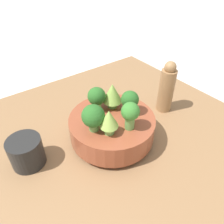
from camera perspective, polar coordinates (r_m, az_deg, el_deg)
name	(u,v)px	position (r m, az deg, el deg)	size (l,w,h in m)	color
ground_plane	(111,153)	(0.66, -0.21, -10.55)	(6.00, 6.00, 0.00)	silver
table	(111,147)	(0.65, -0.21, -9.20)	(0.83, 0.87, 0.05)	olive
bowl	(112,127)	(0.61, 0.00, -3.96)	(0.23, 0.23, 0.08)	brown
broccoli_floret_right	(96,97)	(0.59, -4.08, 3.87)	(0.05, 0.05, 0.07)	#7AB256
broccoli_floret_back	(94,117)	(0.52, -4.78, -1.35)	(0.06, 0.06, 0.07)	#609347
broccoli_floret_left	(130,113)	(0.53, 4.80, -0.37)	(0.05, 0.05, 0.08)	#609347
romanesco_piece_near	(112,94)	(0.60, 0.10, 4.83)	(0.05, 0.05, 0.07)	#609347
romanesco_piece_far	(109,120)	(0.52, -0.79, -2.08)	(0.05, 0.05, 0.07)	#7AB256
broccoli_floret_front	(130,100)	(0.58, 4.60, 3.04)	(0.05, 0.05, 0.07)	#7AB256
cup	(26,152)	(0.59, -21.45, -9.69)	(0.08, 0.08, 0.08)	black
pepper_mill	(167,88)	(0.72, 14.08, 6.11)	(0.05, 0.05, 0.17)	#997047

